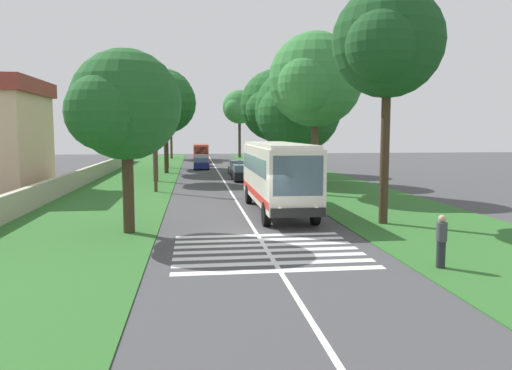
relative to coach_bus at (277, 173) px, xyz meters
The scene contains 24 objects.
ground 6.61m from the coach_bus, 163.28° to the left, with size 160.00×160.00×0.00m, color #424244.
grass_verge_left 13.63m from the coach_bus, 47.99° to the left, with size 120.00×8.00×0.04m, color #2D6628.
grass_verge_right 11.25m from the coach_bus, 35.39° to the right, with size 120.00×8.00×0.04m, color #2D6628.
centre_line 9.43m from the coach_bus, 11.30° to the left, with size 110.00×0.16×0.01m, color silver.
coach_bus is the anchor object (origin of this frame).
zebra_crossing 9.10m from the coach_bus, 168.26° to the left, with size 5.85×6.80×0.01m.
trailing_car_0 17.75m from the coach_bus, ahead, with size 4.30×1.78×1.43m.
trailing_car_1 24.85m from the coach_bus, ahead, with size 4.30×1.78×1.43m.
trailing_car_2 32.50m from the coach_bus, ahead, with size 4.30×1.78×1.43m.
trailing_car_3 38.13m from the coach_bus, ahead, with size 4.30×1.78×1.43m.
trailing_minibus_0 47.07m from the coach_bus, ahead, with size 6.00×2.14×2.53m.
roadside_tree_left_0 28.19m from the coach_bus, 15.56° to the left, with size 7.48×6.37×10.50m.
roadside_tree_left_1 36.15m from the coach_bus, 12.69° to the left, with size 7.82×6.58×11.72m.
roadside_tree_left_2 9.35m from the coach_bus, 123.54° to the left, with size 5.50×4.62×7.71m.
roadside_tree_left_3 56.95m from the coach_bus, ahead, with size 8.16×6.71×11.52m.
roadside_tree_left_4 19.99m from the coach_bus, 23.95° to the left, with size 5.71×4.67×9.34m.
roadside_tree_right_0 25.83m from the coach_bus, ahead, with size 8.49×7.41×10.72m.
roadside_tree_right_1 58.40m from the coach_bus, ahead, with size 6.46×5.66×11.34m.
roadside_tree_right_2 15.90m from the coach_bus, 14.94° to the right, with size 9.01×7.20×9.72m.
roadside_tree_right_3 9.75m from the coach_bus, 26.95° to the right, with size 7.59×6.35×10.96m.
roadside_tree_right_4 8.47m from the coach_bus, 133.80° to the right, with size 5.96×5.06×10.88m.
utility_pole 12.30m from the coach_bus, 35.94° to the left, with size 0.24×1.40×7.06m.
roadside_wall 19.44m from the coach_bus, 43.73° to the left, with size 70.00×0.40×1.30m, color #B2A893.
pedestrian 12.29m from the coach_bus, 164.40° to the right, with size 0.34×0.34×1.69m.
Camera 1 is at (-20.35, 2.62, 4.31)m, focal length 34.99 mm.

